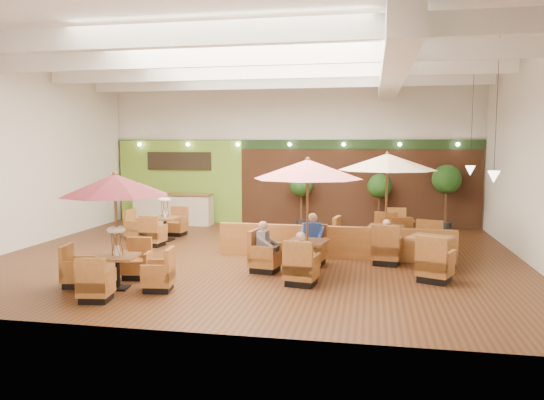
% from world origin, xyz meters
% --- Properties ---
extents(room, '(14.04, 14.00, 5.52)m').
position_xyz_m(room, '(0.25, 1.22, 3.63)').
color(room, '#381E0F').
rests_on(room, ground).
extents(service_counter, '(3.00, 0.75, 1.18)m').
position_xyz_m(service_counter, '(-4.40, 5.10, 0.58)').
color(service_counter, beige).
rests_on(service_counter, ground).
extents(booth_divider, '(6.32, 0.39, 0.88)m').
position_xyz_m(booth_divider, '(2.06, 0.06, 0.44)').
color(booth_divider, brown).
rests_on(booth_divider, ground).
extents(table_0, '(2.49, 2.49, 2.49)m').
position_xyz_m(table_0, '(-2.22, -3.78, 1.69)').
color(table_0, brown).
rests_on(table_0, ground).
extents(table_1, '(2.66, 2.78, 2.76)m').
position_xyz_m(table_1, '(1.49, -1.75, 1.98)').
color(table_1, brown).
rests_on(table_1, ground).
extents(table_2, '(2.76, 2.87, 2.86)m').
position_xyz_m(table_2, '(3.36, 0.65, 2.04)').
color(table_2, brown).
rests_on(table_2, ground).
extents(table_3, '(1.77, 2.59, 1.53)m').
position_xyz_m(table_3, '(-3.64, 1.78, 0.45)').
color(table_3, brown).
rests_on(table_3, ground).
extents(table_4, '(1.25, 3.04, 1.06)m').
position_xyz_m(table_4, '(4.44, -0.88, 0.41)').
color(table_4, brown).
rests_on(table_4, ground).
extents(table_5, '(0.92, 2.56, 0.94)m').
position_xyz_m(table_5, '(3.90, 2.85, 0.36)').
color(table_5, brown).
rests_on(table_5, ground).
extents(topiary_0, '(0.87, 0.87, 2.01)m').
position_xyz_m(topiary_0, '(0.50, 5.30, 1.50)').
color(topiary_0, black).
rests_on(topiary_0, ground).
extents(topiary_1, '(0.86, 0.86, 2.00)m').
position_xyz_m(topiary_1, '(3.31, 5.30, 1.49)').
color(topiary_1, black).
rests_on(topiary_1, ground).
extents(topiary_2, '(1.01, 1.01, 2.34)m').
position_xyz_m(topiary_2, '(5.61, 5.30, 1.75)').
color(topiary_2, black).
rests_on(topiary_2, ground).
extents(diner_0, '(0.40, 0.36, 0.72)m').
position_xyz_m(diner_0, '(1.56, -2.76, 0.73)').
color(diner_0, white).
rests_on(diner_0, ground).
extents(diner_1, '(0.44, 0.38, 0.85)m').
position_xyz_m(diner_1, '(1.56, -0.74, 0.78)').
color(diner_1, '#2646A7').
rests_on(diner_1, ground).
extents(diner_2, '(0.33, 0.39, 0.77)m').
position_xyz_m(diner_2, '(0.55, -1.75, 0.75)').
color(diner_2, slate).
rests_on(diner_2, ground).
extents(diner_3, '(0.38, 0.34, 0.71)m').
position_xyz_m(diner_3, '(3.43, -0.39, 0.73)').
color(diner_3, '#2646A7').
rests_on(diner_3, ground).
extents(diner_4, '(0.38, 0.34, 0.71)m').
position_xyz_m(diner_4, '(3.43, -0.39, 0.72)').
color(diner_4, white).
rests_on(diner_4, ground).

